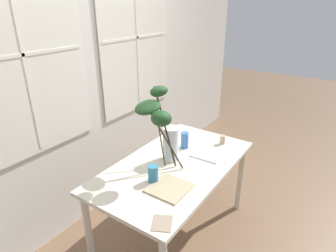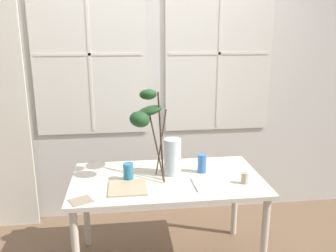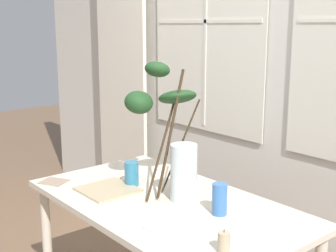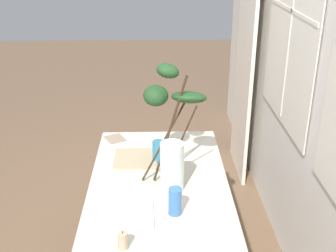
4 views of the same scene
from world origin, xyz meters
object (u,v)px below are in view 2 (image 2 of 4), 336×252
Objects in this scene: pillar_candle at (245,178)px; plate_square_right at (211,183)px; drinking_glass_blue_right at (202,163)px; dining_table at (167,188)px; drinking_glass_blue_left at (128,172)px; vase_with_branches at (159,135)px; plate_square_left at (128,188)px.

plate_square_right is at bearing 176.48° from pillar_candle.
drinking_glass_blue_right is 1.57× the size of pillar_candle.
drinking_glass_blue_left is at bearing 179.26° from dining_table.
vase_with_branches is 2.79× the size of plate_square_right.
plate_square_left is 1.09× the size of plate_square_right.
drinking_glass_blue_right reaches higher than pillar_candle.
drinking_glass_blue_left reaches higher than pillar_candle.
pillar_candle is at bearing -43.50° from drinking_glass_blue_right.
vase_with_branches is at bearing 146.96° from plate_square_right.
vase_with_branches is at bearing -179.04° from drinking_glass_blue_right.
drinking_glass_blue_left is 0.16m from plate_square_left.
vase_with_branches is at bearing 157.90° from pillar_candle.
plate_square_left is (-0.30, -0.15, 0.09)m from dining_table.
plate_square_left is 0.86m from pillar_candle.
pillar_candle is (0.61, -0.25, -0.28)m from vase_with_branches.
pillar_candle is at bearing -17.03° from dining_table.
plate_square_right is 0.26m from pillar_candle.
vase_with_branches reaches higher than plate_square_right.
drinking_glass_blue_right is 0.25m from plate_square_right.
drinking_glass_blue_right reaches higher than drinking_glass_blue_left.
pillar_candle reaches higher than dining_table.
plate_square_right is (0.01, -0.24, -0.07)m from drinking_glass_blue_right.
drinking_glass_blue_right reaches higher than plate_square_left.
vase_with_branches is at bearing 16.47° from drinking_glass_blue_left.
plate_square_left is (-0.01, -0.15, -0.06)m from drinking_glass_blue_left.
pillar_candle is (0.85, -0.17, -0.02)m from drinking_glass_blue_left.
drinking_glass_blue_right is (0.59, 0.08, 0.01)m from drinking_glass_blue_left.
drinking_glass_blue_left is at bearing -163.53° from vase_with_branches.
pillar_candle is at bearing -1.41° from plate_square_left.
dining_table is 11.01× the size of drinking_glass_blue_left.
drinking_glass_blue_right reaches higher than dining_table.
plate_square_left reaches higher than dining_table.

